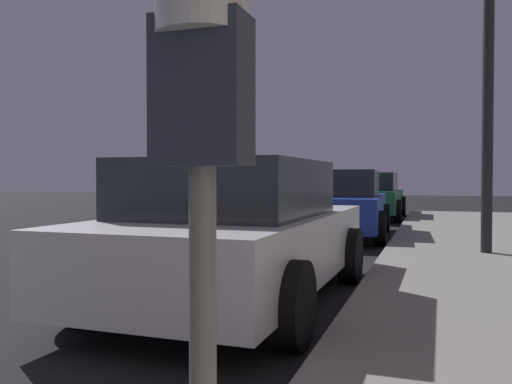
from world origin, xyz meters
TOP-DOWN VIEW (x-y plane):
  - parking_meter at (4.29, 0.17)m, footprint 0.19×0.19m
  - car_silver at (2.85, 4.17)m, footprint 2.11×4.23m
  - car_blue at (2.85, 10.42)m, footprint 2.13×4.26m
  - car_green at (2.85, 15.91)m, footprint 2.05×4.46m
  - street_lamp at (5.48, 7.72)m, footprint 0.44×0.44m

SIDE VIEW (x-z plane):
  - car_blue at x=2.85m, z-range -0.01..1.42m
  - car_silver at x=2.85m, z-range -0.01..1.42m
  - car_green at x=2.85m, z-range 0.00..1.43m
  - parking_meter at x=4.29m, z-range 0.52..1.97m
  - street_lamp at x=5.48m, z-range 1.05..6.66m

